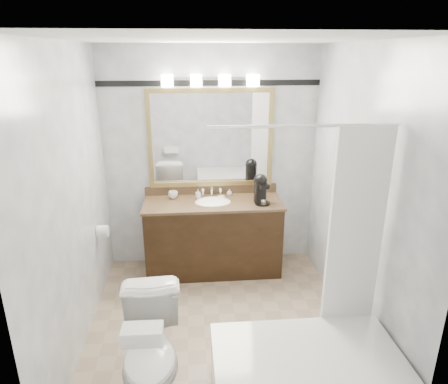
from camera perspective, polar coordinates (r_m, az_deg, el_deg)
The scene contains 14 objects.
room at distance 3.32m, azimuth -0.59°, elevation -1.10°, with size 2.42×2.62×2.52m.
vanity at distance 4.57m, azimuth -1.56°, elevation -6.17°, with size 1.53×0.58×0.97m.
mirror at distance 4.49m, azimuth -1.90°, elevation 7.61°, with size 1.40×0.04×1.10m.
vanity_light_bar at distance 4.35m, azimuth -1.95°, elevation 15.67°, with size 1.02×0.14×0.12m.
accent_stripe at distance 4.42m, azimuth -2.00°, elevation 15.29°, with size 2.40×0.01×0.06m, color black.
bathtub at distance 3.16m, azimuth 11.85°, elevation -23.43°, with size 1.30×0.75×1.96m.
tp_roll at distance 4.23m, azimuth -16.94°, elevation -5.38°, with size 0.12×0.12×0.11m, color white.
toilet at distance 3.10m, azimuth -10.28°, elevation -21.69°, with size 0.44×0.77×0.78m, color white.
tissue_box at distance 2.55m, azimuth -11.56°, elevation -19.30°, with size 0.24×0.13×0.10m, color white.
coffee_maker at distance 4.34m, azimuth 5.27°, elevation 0.54°, with size 0.17×0.21×0.32m.
cup_left at distance 4.54m, azimuth -7.28°, elevation -0.39°, with size 0.10×0.10×0.08m, color white.
soap_bottle_a at distance 4.52m, azimuth -3.75°, elevation -0.25°, with size 0.04×0.05×0.10m, color white.
soap_bottle_b at distance 4.59m, azimuth 0.77°, elevation -0.03°, with size 0.06×0.06×0.08m, color white.
soap_bar at distance 4.52m, azimuth -0.42°, elevation -0.69°, with size 0.07×0.04×0.02m, color beige.
Camera 1 is at (-0.24, -3.10, 2.41)m, focal length 32.00 mm.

